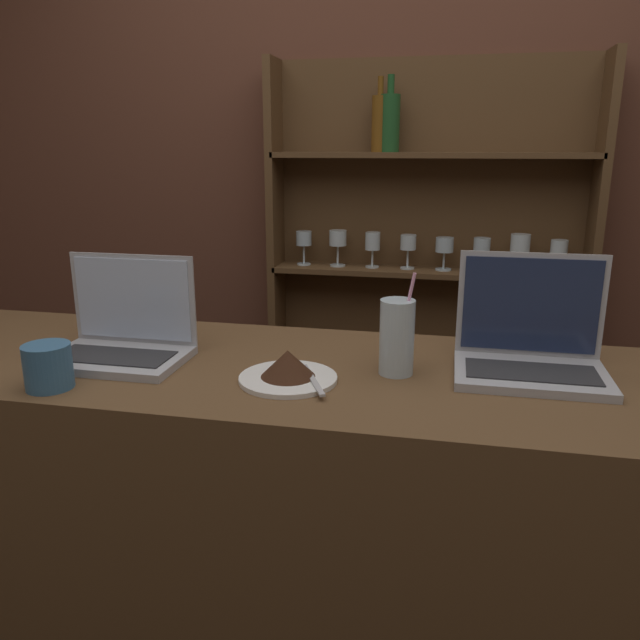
{
  "coord_description": "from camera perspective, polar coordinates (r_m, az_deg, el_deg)",
  "views": [
    {
      "loc": [
        0.23,
        -0.95,
        1.42
      ],
      "look_at": [
        -0.04,
        0.33,
        1.06
      ],
      "focal_mm": 35.0,
      "sensor_mm": 36.0,
      "label": 1
    }
  ],
  "objects": [
    {
      "name": "bar_counter",
      "position": [
        1.58,
        1.26,
        -21.14
      ],
      "size": [
        2.12,
        0.59,
        0.96
      ],
      "color": "brown",
      "rests_on": "ground_plane"
    },
    {
      "name": "cake_plate",
      "position": [
        1.27,
        -2.93,
        -4.5
      ],
      "size": [
        0.2,
        0.2,
        0.07
      ],
      "color": "white",
      "rests_on": "bar_counter"
    },
    {
      "name": "laptop_near",
      "position": [
        1.47,
        -17.61,
        -1.35
      ],
      "size": [
        0.3,
        0.2,
        0.23
      ],
      "color": "#ADADB2",
      "rests_on": "bar_counter"
    },
    {
      "name": "coffee_cup",
      "position": [
        1.34,
        -23.61,
        -3.91
      ],
      "size": [
        0.09,
        0.09,
        0.09
      ],
      "color": "#38668C",
      "rests_on": "bar_counter"
    },
    {
      "name": "water_glass",
      "position": [
        1.31,
        7.05,
        -1.56
      ],
      "size": [
        0.07,
        0.07,
        0.22
      ],
      "color": "silver",
      "rests_on": "bar_counter"
    },
    {
      "name": "back_shelf",
      "position": [
        2.48,
        9.48,
        3.45
      ],
      "size": [
        1.21,
        0.18,
        1.74
      ],
      "color": "brown",
      "rests_on": "ground_plane"
    },
    {
      "name": "back_wall",
      "position": [
        2.52,
        6.89,
        13.84
      ],
      "size": [
        7.0,
        0.06,
        2.7
      ],
      "color": "brown",
      "rests_on": "ground_plane"
    },
    {
      "name": "laptop_far",
      "position": [
        1.38,
        18.68,
        -2.32
      ],
      "size": [
        0.31,
        0.21,
        0.25
      ],
      "color": "#ADADB2",
      "rests_on": "bar_counter"
    }
  ]
}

